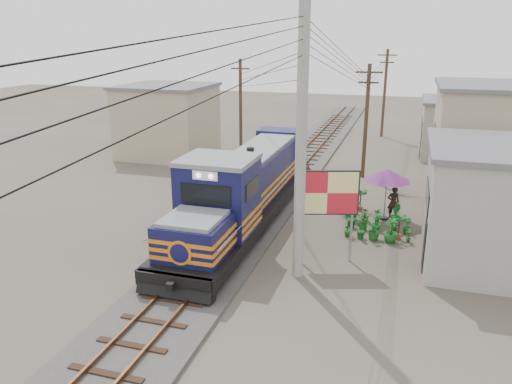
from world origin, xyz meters
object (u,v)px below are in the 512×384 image
(locomotive, at_px, (247,189))
(market_umbrella, at_px, (387,175))
(billboard, at_px, (327,195))
(vendor, at_px, (393,203))

(locomotive, xyz_separation_m, market_umbrella, (6.25, 2.52, 0.51))
(billboard, bearing_deg, vendor, 51.05)
(market_umbrella, relative_size, vendor, 1.82)
(market_umbrella, height_order, vendor, market_umbrella)
(vendor, bearing_deg, billboard, 54.09)
(locomotive, bearing_deg, market_umbrella, 21.97)
(billboard, relative_size, vendor, 2.32)
(locomotive, relative_size, market_umbrella, 5.37)
(locomotive, distance_m, vendor, 7.24)
(billboard, relative_size, market_umbrella, 1.27)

